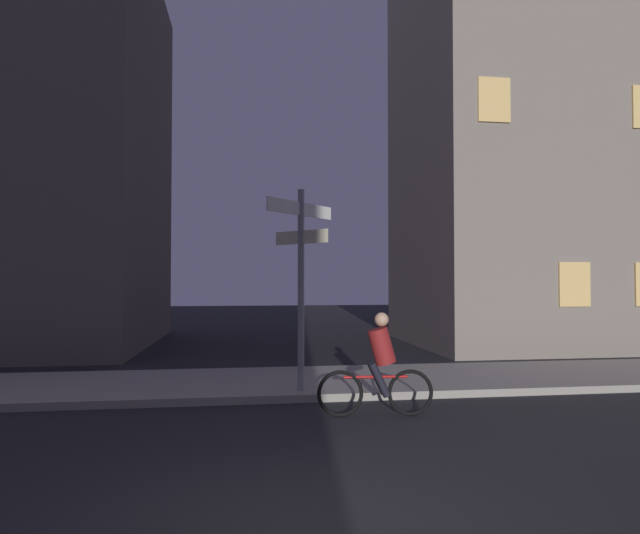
{
  "coord_description": "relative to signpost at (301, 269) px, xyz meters",
  "views": [
    {
      "loc": [
        -0.55,
        -4.32,
        2.11
      ],
      "look_at": [
        0.74,
        5.0,
        2.35
      ],
      "focal_mm": 29.7,
      "sensor_mm": 36.0,
      "label": 1
    }
  ],
  "objects": [
    {
      "name": "signpost",
      "position": [
        0.0,
        0.0,
        0.0
      ],
      "size": [
        1.29,
        1.29,
        3.61
      ],
      "color": "gray",
      "rests_on": "sidewalk_kerb"
    },
    {
      "name": "building_right_block",
      "position": [
        8.94,
        7.04,
        6.58
      ],
      "size": [
        9.02,
        6.6,
        17.78
      ],
      "color": "slate",
      "rests_on": "ground_plane"
    },
    {
      "name": "sidewalk_kerb",
      "position": [
        -0.41,
        1.13,
        -2.24
      ],
      "size": [
        40.0,
        3.0,
        0.14
      ],
      "primitive_type": "cube",
      "color": "gray",
      "rests_on": "ground_plane"
    },
    {
      "name": "cyclist",
      "position": [
        1.07,
        -1.41,
        -1.56
      ],
      "size": [
        1.82,
        0.35,
        1.61
      ],
      "color": "black",
      "rests_on": "ground_plane"
    }
  ]
}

